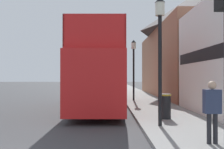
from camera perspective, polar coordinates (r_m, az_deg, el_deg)
ground_plane at (r=25.98m, az=-8.48°, el=-4.57°), size 144.00×144.00×0.00m
sidewalk at (r=22.89m, az=5.92°, el=-4.94°), size 3.01×108.00×0.14m
brick_terrace_rear at (r=25.27m, az=15.78°, el=5.50°), size 6.00×16.87×8.96m
tour_bus at (r=15.13m, az=-2.51°, el=-0.32°), size 2.62×10.77×4.27m
parked_car_ahead_of_bus at (r=23.30m, az=-0.77°, el=-3.42°), size 1.89×4.04×1.37m
pedestrian_nearest at (r=7.14m, az=20.96°, el=-6.42°), size 0.42×0.23×1.59m
lamp_post_nearest at (r=9.31m, az=10.39°, el=8.25°), size 0.35×0.35×4.49m
lamp_post_second at (r=19.08m, az=4.73°, el=3.55°), size 0.35×0.35×4.39m
litter_bin at (r=10.89m, az=11.53°, el=-6.65°), size 0.48×0.48×1.00m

